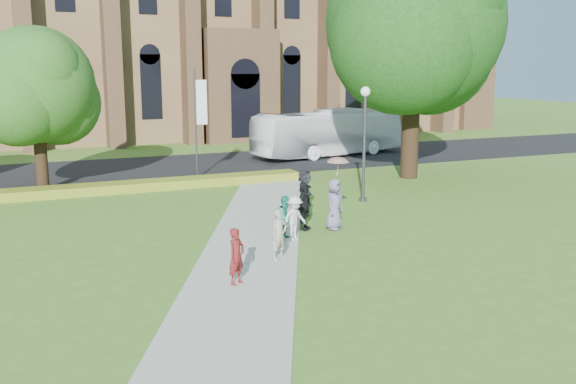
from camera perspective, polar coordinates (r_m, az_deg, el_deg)
name	(u,v)px	position (r m, az deg, el deg)	size (l,w,h in m)	color
ground	(262,258)	(21.04, -2.36, -5.88)	(160.00, 160.00, 0.00)	#487222
road	(144,168)	(39.94, -12.65, 2.06)	(160.00, 10.00, 0.02)	black
footpath	(251,249)	(21.94, -3.29, -5.12)	(3.20, 30.00, 0.04)	#B2B2A8
flower_hedge	(130,187)	(32.96, -13.87, 0.47)	(18.00, 1.40, 0.45)	#B09D23
streetlamp	(365,130)	(29.37, 6.82, 5.50)	(0.44, 0.44, 5.24)	#38383D
large_tree	(414,23)	(36.03, 11.16, 14.49)	(9.60, 9.60, 13.20)	#332114
street_tree_1	(36,85)	(33.34, -21.52, 8.80)	(5.60, 5.60, 8.05)	#332114
banner_pole_0	(198,117)	(35.35, -8.03, 6.58)	(0.70, 0.10, 6.00)	#38383D
tour_coach	(329,133)	(44.28, 3.65, 5.27)	(2.68, 11.43, 3.19)	white
pedestrian_0	(236,256)	(18.34, -4.60, -5.71)	(0.60, 0.39, 1.63)	maroon
pedestrian_1	(286,217)	(23.00, -0.19, -2.26)	(0.76, 0.59, 1.57)	#1B8977
pedestrian_2	(295,218)	(22.83, 0.60, -2.35)	(1.02, 0.59, 1.58)	silver
pedestrian_3	(304,207)	(24.24, 1.45, -1.38)	(1.01, 0.42, 1.72)	black
pedestrian_4	(334,204)	(24.40, 4.13, -1.07)	(0.94, 0.61, 1.93)	slate
pedestrian_5	(305,192)	(26.69, 1.49, -0.01)	(1.76, 0.56, 1.90)	#232229
pedestrian_6	(279,235)	(20.52, -0.78, -3.80)	(0.60, 0.40, 1.65)	gray
parasol	(338,169)	(24.32, 4.44, 2.08)	(0.83, 0.83, 0.73)	#EBA6B4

